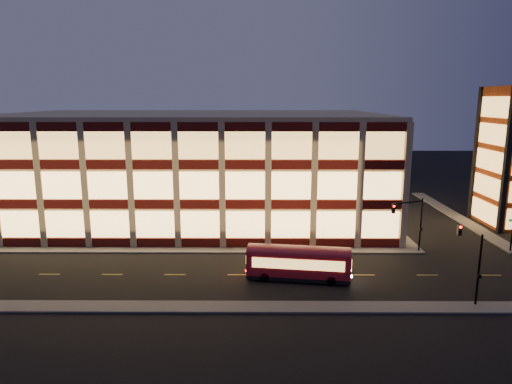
{
  "coord_description": "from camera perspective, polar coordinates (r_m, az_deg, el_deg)",
  "views": [
    {
      "loc": [
        5.95,
        -46.86,
        16.42
      ],
      "look_at": [
        5.64,
        8.0,
        5.18
      ],
      "focal_mm": 32.0,
      "sensor_mm": 36.0,
      "label": 1
    }
  ],
  "objects": [
    {
      "name": "traffic_signal_far",
      "position": [
        51.32,
        18.81,
        -2.93
      ],
      "size": [
        3.79,
        1.87,
        6.0
      ],
      "color": "black",
      "rests_on": "ground"
    },
    {
      "name": "ground",
      "position": [
        50.01,
        -6.59,
        -7.67
      ],
      "size": [
        200.0,
        200.0,
        0.0
      ],
      "primitive_type": "plane",
      "color": "black",
      "rests_on": "ground"
    },
    {
      "name": "sidewalk_office_south",
      "position": [
        51.36,
        -9.81,
        -7.15
      ],
      "size": [
        54.0,
        2.0,
        0.15
      ],
      "primitive_type": "cube",
      "color": "#514F4C",
      "rests_on": "ground"
    },
    {
      "name": "sidewalk_office_east",
      "position": [
        68.09,
        14.83,
        -2.7
      ],
      "size": [
        2.0,
        30.0,
        0.15
      ],
      "primitive_type": "cube",
      "color": "#514F4C",
      "rests_on": "ground"
    },
    {
      "name": "trolley_bus",
      "position": [
        42.59,
        5.34,
        -8.59
      ],
      "size": [
        9.65,
        3.64,
        3.19
      ],
      "rotation": [
        0.0,
        0.0,
        -0.14
      ],
      "color": "maroon",
      "rests_on": "ground"
    },
    {
      "name": "office_building",
      "position": [
        65.04,
        -7.53,
        3.37
      ],
      "size": [
        50.45,
        30.45,
        14.5
      ],
      "color": "tan",
      "rests_on": "ground"
    },
    {
      "name": "traffic_signal_near",
      "position": [
        41.75,
        25.35,
        -6.7
      ],
      "size": [
        0.32,
        4.45,
        6.0
      ],
      "color": "black",
      "rests_on": "ground"
    },
    {
      "name": "sidewalk_tower_west",
      "position": [
        71.64,
        23.39,
        -2.58
      ],
      "size": [
        2.0,
        30.0,
        0.15
      ],
      "primitive_type": "cube",
      "color": "#514F4C",
      "rests_on": "ground"
    },
    {
      "name": "sidewalk_near",
      "position": [
        38.07,
        -8.97,
        -14.0
      ],
      "size": [
        100.0,
        2.0,
        0.15
      ],
      "primitive_type": "cube",
      "color": "#514F4C",
      "rests_on": "ground"
    }
  ]
}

